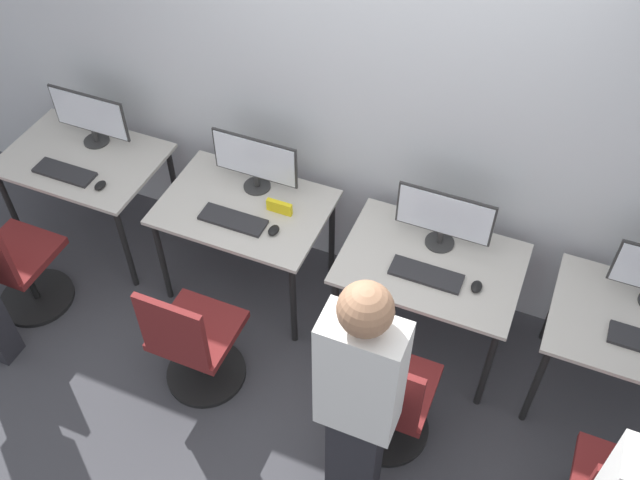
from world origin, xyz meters
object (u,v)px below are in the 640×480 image
(monitor_right, at_px, (444,217))
(keyboard_right, at_px, (426,274))
(keyboard_far_left, at_px, (65,172))
(mouse_right, at_px, (477,287))
(office_chair_left, at_px, (194,345))
(monitor_far_left, at_px, (90,116))
(person_right, at_px, (359,400))
(monitor_left, at_px, (255,161))
(office_chair_right, at_px, (388,402))
(mouse_left, at_px, (274,230))
(office_chair_far_left, at_px, (15,267))
(mouse_far_left, at_px, (100,185))
(keyboard_left, at_px, (233,220))

(monitor_right, height_order, keyboard_right, monitor_right)
(keyboard_far_left, bearing_deg, mouse_right, 1.80)
(office_chair_left, xyz_separation_m, mouse_right, (1.39, 0.72, 0.37))
(monitor_far_left, relative_size, person_right, 0.32)
(monitor_left, bearing_deg, keyboard_far_left, -163.05)
(mouse_right, relative_size, office_chair_right, 0.10)
(mouse_left, relative_size, monitor_right, 0.16)
(office_chair_far_left, height_order, person_right, person_right)
(keyboard_right, bearing_deg, office_chair_left, -147.85)
(mouse_far_left, relative_size, office_chair_left, 0.10)
(office_chair_left, bearing_deg, keyboard_far_left, 153.01)
(monitor_far_left, distance_m, mouse_left, 1.48)
(monitor_right, relative_size, person_right, 0.32)
(monitor_far_left, bearing_deg, office_chair_far_left, -94.90)
(monitor_far_left, relative_size, monitor_left, 1.00)
(office_chair_left, height_order, monitor_right, monitor_right)
(mouse_right, bearing_deg, person_right, -107.26)
(mouse_far_left, relative_size, keyboard_right, 0.22)
(office_chair_far_left, relative_size, monitor_right, 1.66)
(keyboard_far_left, xyz_separation_m, keyboard_right, (2.35, 0.07, 0.00))
(keyboard_far_left, bearing_deg, mouse_far_left, -4.21)
(office_chair_left, height_order, mouse_right, office_chair_left)
(mouse_far_left, distance_m, keyboard_right, 2.07)
(mouse_left, bearing_deg, keyboard_left, -178.01)
(office_chair_right, bearing_deg, office_chair_left, -176.15)
(keyboard_far_left, height_order, keyboard_right, same)
(person_right, bearing_deg, keyboard_far_left, 158.31)
(mouse_right, distance_m, office_chair_right, 0.78)
(monitor_right, xyz_separation_m, office_chair_right, (0.02, -0.89, -0.55))
(office_chair_far_left, distance_m, monitor_left, 1.65)
(monitor_right, bearing_deg, keyboard_right, -90.00)
(monitor_left, bearing_deg, mouse_right, -10.75)
(office_chair_far_left, relative_size, office_chair_right, 1.00)
(monitor_left, height_order, monitor_right, same)
(office_chair_right, bearing_deg, monitor_far_left, 159.13)
(mouse_far_left, distance_m, person_right, 2.24)
(mouse_far_left, bearing_deg, monitor_right, 9.74)
(keyboard_far_left, bearing_deg, person_right, -21.69)
(monitor_left, distance_m, keyboard_left, 0.38)
(office_chair_left, bearing_deg, keyboard_left, 95.59)
(mouse_left, height_order, office_chair_left, office_chair_left)
(monitor_left, xyz_separation_m, office_chair_left, (0.07, -0.99, -0.55))
(office_chair_far_left, xyz_separation_m, office_chair_left, (1.32, -0.08, 0.00))
(keyboard_far_left, height_order, office_chair_left, office_chair_left)
(monitor_left, xyz_separation_m, keyboard_left, (0.00, -0.33, -0.20))
(mouse_left, height_order, monitor_right, monitor_right)
(keyboard_far_left, distance_m, monitor_left, 1.25)
(mouse_left, relative_size, office_chair_right, 0.10)
(monitor_far_left, xyz_separation_m, office_chair_left, (1.24, -0.98, -0.55))
(mouse_far_left, bearing_deg, monitor_left, 23.02)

